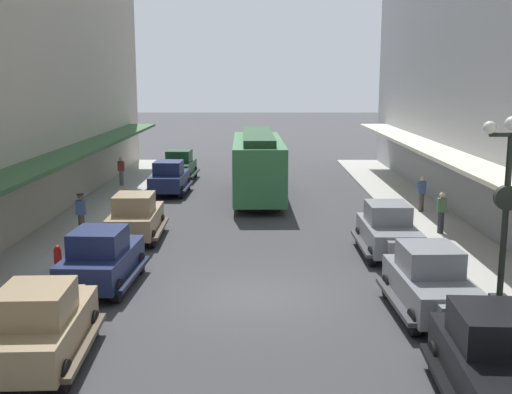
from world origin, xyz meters
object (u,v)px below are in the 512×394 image
object	(u,v)px
parked_car_5	(135,216)
parked_car_3	(388,229)
pedestrian_4	(121,171)
parked_car_4	(102,257)
lamp_post_with_clock	(506,208)
fire_hydrant	(58,258)
parked_car_2	(169,177)
pedestrian_5	(422,194)
parked_car_7	(179,165)
streetcar	(258,163)
parked_car_1	(431,281)
pedestrian_1	(81,214)
pedestrian_0	(441,212)
parked_car_6	(40,323)
parked_car_0	(495,359)

from	to	relation	value
parked_car_5	parked_car_3	bearing A→B (deg)	-12.76
pedestrian_4	parked_car_4	bearing A→B (deg)	-79.69
pedestrian_4	parked_car_3	bearing A→B (deg)	-47.94
lamp_post_with_clock	fire_hydrant	world-z (taller)	lamp_post_with_clock
parked_car_2	parked_car_3	distance (m)	15.30
pedestrian_5	parked_car_7	bearing A→B (deg)	141.27
parked_car_2	streetcar	distance (m)	5.07
parked_car_7	lamp_post_with_clock	bearing A→B (deg)	-63.90
parked_car_1	pedestrian_1	size ratio (longest dim) A/B	2.58
parked_car_4	pedestrian_0	distance (m)	13.54
pedestrian_4	parked_car_7	bearing A→B (deg)	44.52
pedestrian_0	parked_car_7	bearing A→B (deg)	130.85
parked_car_2	parked_car_3	world-z (taller)	same
pedestrian_5	pedestrian_1	bearing A→B (deg)	-162.15
parked_car_4	lamp_post_with_clock	world-z (taller)	lamp_post_with_clock
parked_car_5	parked_car_7	bearing A→B (deg)	90.59
parked_car_6	pedestrian_1	distance (m)	11.22
parked_car_6	pedestrian_5	bearing A→B (deg)	51.85
parked_car_4	parked_car_7	size ratio (longest dim) A/B	1.00
parked_car_5	streetcar	xyz separation A→B (m)	(4.76, 8.59, 0.96)
parked_car_6	pedestrian_5	distance (m)	19.92
parked_car_5	pedestrian_4	distance (m)	12.17
streetcar	lamp_post_with_clock	bearing A→B (deg)	-69.40
parked_car_0	streetcar	bearing A→B (deg)	102.21
pedestrian_0	pedestrian_1	bearing A→B (deg)	-177.87
pedestrian_5	parked_car_1	bearing A→B (deg)	-103.10
parked_car_3	lamp_post_with_clock	xyz separation A→B (m)	(1.67, -6.19, 2.04)
parked_car_1	parked_car_3	distance (m)	5.86
parked_car_2	parked_car_5	size ratio (longest dim) A/B	1.00
fire_hydrant	pedestrian_5	size ratio (longest dim) A/B	0.50
parked_car_5	parked_car_6	bearing A→B (deg)	-89.81
streetcar	pedestrian_0	xyz separation A→B (m)	(7.33, -8.08, -0.91)
parked_car_5	fire_hydrant	xyz separation A→B (m)	(-1.63, -4.55, -0.38)
parked_car_4	parked_car_5	world-z (taller)	same
parked_car_6	parked_car_0	bearing A→B (deg)	-10.43
parked_car_3	parked_car_5	size ratio (longest dim) A/B	0.99
parked_car_4	streetcar	size ratio (longest dim) A/B	0.45
pedestrian_0	lamp_post_with_clock	bearing A→B (deg)	-96.23
parked_car_3	streetcar	distance (m)	11.75
parked_car_1	parked_car_6	size ratio (longest dim) A/B	1.00
parked_car_0	pedestrian_1	size ratio (longest dim) A/B	2.59
pedestrian_1	lamp_post_with_clock	bearing A→B (deg)	-32.14
parked_car_4	parked_car_6	size ratio (longest dim) A/B	1.00
parked_car_6	parked_car_5	bearing A→B (deg)	90.19
parked_car_1	pedestrian_4	size ratio (longest dim) A/B	2.63
parked_car_5	streetcar	distance (m)	9.87
parked_car_7	parked_car_4	bearing A→B (deg)	-89.32
parked_car_0	parked_car_2	xyz separation A→B (m)	(-9.43, 22.58, 0.00)
parked_car_6	pedestrian_4	bearing A→B (deg)	97.83
parked_car_6	pedestrian_4	xyz separation A→B (m)	(-3.13, 22.79, 0.05)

